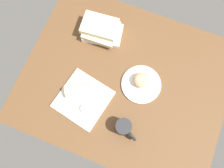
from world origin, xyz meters
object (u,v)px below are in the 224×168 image
(book_stack, at_px, (101,30))
(square_plate, at_px, (83,99))
(coffee_mug, at_px, (124,128))
(sauce_cup, at_px, (86,109))
(scone_pastry, at_px, (141,80))
(round_plate, at_px, (141,84))
(breakfast_wrap, at_px, (80,90))

(book_stack, bearing_deg, square_plate, -81.84)
(book_stack, bearing_deg, coffee_mug, -55.81)
(sauce_cup, relative_size, book_stack, 0.24)
(scone_pastry, xyz_separation_m, square_plate, (-0.25, -0.20, -0.04))
(book_stack, bearing_deg, round_plate, -32.61)
(coffee_mug, bearing_deg, scone_pastry, 90.98)
(scone_pastry, height_order, square_plate, scone_pastry)
(breakfast_wrap, bearing_deg, round_plate, 85.67)
(scone_pastry, xyz_separation_m, coffee_mug, (0.00, -0.26, 0.00))
(round_plate, distance_m, square_plate, 0.32)
(square_plate, bearing_deg, scone_pastry, 39.03)
(sauce_cup, bearing_deg, coffee_mug, -5.81)
(square_plate, xyz_separation_m, sauce_cup, (0.04, -0.04, 0.02))
(sauce_cup, distance_m, breakfast_wrap, 0.10)
(square_plate, distance_m, book_stack, 0.40)
(round_plate, xyz_separation_m, square_plate, (-0.26, -0.19, 0.00))
(scone_pastry, distance_m, coffee_mug, 0.26)
(book_stack, bearing_deg, sauce_cup, -77.74)
(round_plate, bearing_deg, scone_pastry, 130.75)
(breakfast_wrap, distance_m, book_stack, 0.36)
(round_plate, height_order, scone_pastry, scone_pastry)
(round_plate, distance_m, breakfast_wrap, 0.33)
(square_plate, xyz_separation_m, book_stack, (-0.06, 0.39, 0.04))
(book_stack, distance_m, coffee_mug, 0.55)
(sauce_cup, relative_size, breakfast_wrap, 0.38)
(sauce_cup, relative_size, coffee_mug, 0.46)
(round_plate, relative_size, scone_pastry, 2.51)
(coffee_mug, bearing_deg, breakfast_wrap, 161.18)
(sauce_cup, xyz_separation_m, coffee_mug, (0.21, -0.02, 0.02))
(breakfast_wrap, bearing_deg, scone_pastry, 88.08)
(round_plate, height_order, coffee_mug, coffee_mug)
(square_plate, distance_m, sauce_cup, 0.06)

